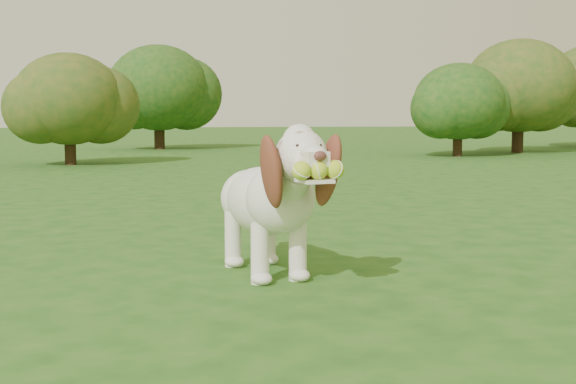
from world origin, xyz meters
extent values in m
plane|color=#1C4B15|center=(0.00, 0.00, 0.00)|extent=(80.00, 80.00, 0.00)
ellipsoid|color=white|center=(0.35, -0.03, 0.33)|extent=(0.39, 0.62, 0.30)
ellipsoid|color=white|center=(0.39, -0.25, 0.36)|extent=(0.34, 0.34, 0.29)
ellipsoid|color=white|center=(0.31, 0.16, 0.32)|extent=(0.31, 0.31, 0.27)
cylinder|color=white|center=(0.41, -0.36, 0.44)|extent=(0.20, 0.26, 0.23)
sphere|color=white|center=(0.43, -0.47, 0.55)|extent=(0.24, 0.24, 0.21)
sphere|color=white|center=(0.42, -0.45, 0.61)|extent=(0.16, 0.16, 0.14)
cube|color=white|center=(0.45, -0.58, 0.55)|extent=(0.11, 0.13, 0.06)
ellipsoid|color=#592D28|center=(0.46, -0.65, 0.56)|extent=(0.05, 0.04, 0.04)
cube|color=white|center=(0.45, -0.60, 0.47)|extent=(0.13, 0.15, 0.01)
ellipsoid|color=brown|center=(0.31, -0.48, 0.49)|extent=(0.14, 0.21, 0.32)
ellipsoid|color=brown|center=(0.54, -0.44, 0.49)|extent=(0.15, 0.20, 0.32)
cylinder|color=white|center=(0.29, 0.28, 0.36)|extent=(0.08, 0.15, 0.11)
cylinder|color=white|center=(0.30, -0.24, 0.13)|extent=(0.09, 0.09, 0.26)
cylinder|color=white|center=(0.47, -0.21, 0.13)|extent=(0.09, 0.09, 0.26)
cylinder|color=white|center=(0.23, 0.13, 0.13)|extent=(0.09, 0.09, 0.26)
cylinder|color=white|center=(0.40, 0.16, 0.13)|extent=(0.09, 0.09, 0.26)
sphere|color=gold|center=(0.39, -0.64, 0.51)|extent=(0.08, 0.08, 0.07)
sphere|color=gold|center=(0.46, -0.63, 0.51)|extent=(0.08, 0.08, 0.07)
sphere|color=gold|center=(0.52, -0.62, 0.51)|extent=(0.08, 0.08, 0.07)
cylinder|color=#382314|center=(5.15, 8.45, 0.26)|extent=(0.16, 0.16, 0.52)
ellipsoid|color=#154417|center=(5.15, 8.45, 0.95)|extent=(1.55, 1.55, 1.32)
cylinder|color=#382314|center=(0.15, 12.13, 0.35)|extent=(0.22, 0.22, 0.70)
ellipsoid|color=#154417|center=(0.15, 12.13, 1.28)|extent=(2.09, 2.09, 1.77)
cylinder|color=#382314|center=(6.81, 9.42, 0.34)|extent=(0.21, 0.21, 0.69)
ellipsoid|color=#154417|center=(6.81, 9.42, 1.26)|extent=(2.07, 2.07, 1.76)
cylinder|color=#382314|center=(-1.21, 7.53, 0.26)|extent=(0.16, 0.16, 0.51)
ellipsoid|color=#154417|center=(-1.21, 7.53, 0.94)|extent=(1.54, 1.54, 1.31)
camera|label=1|loc=(-0.17, -3.21, 0.71)|focal=45.00mm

